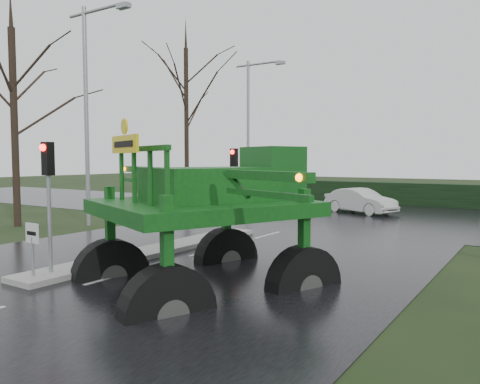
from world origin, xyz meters
The scene contains 14 objects.
ground centered at (0.00, 0.00, 0.00)m, with size 140.00×140.00×0.00m, color black.
road_main centered at (0.00, 10.00, 0.00)m, with size 14.00×80.00×0.02m, color black.
road_cross centered at (0.00, 16.00, 0.01)m, with size 80.00×12.00×0.02m, color black.
median_island centered at (-1.30, 3.00, 0.09)m, with size 1.20×10.00×0.16m, color gray.
hedge_row centered at (0.00, 24.00, 0.75)m, with size 44.00×0.90×1.50m, color black.
keep_left_sign centered at (-1.30, -1.50, 1.06)m, with size 0.50×0.07×1.35m.
traffic_signal_near centered at (-1.30, -1.01, 2.59)m, with size 0.26×0.33×3.52m.
traffic_signal_mid centered at (-1.30, 7.49, 2.59)m, with size 0.26×0.33×3.52m.
street_light_left_near centered at (-8.19, 6.00, 5.99)m, with size 3.85×0.30×10.00m.
street_light_left_far centered at (-8.19, 20.00, 5.99)m, with size 3.85×0.30×10.00m.
tree_left_near centered at (-11.00, 4.00, 5.85)m, with size 6.30×6.30×10.85m.
tree_left_far centered at (-12.50, 18.00, 7.15)m, with size 7.70×7.70×13.26m.
crop_sprayer centered at (-0.08, 0.21, 2.36)m, with size 8.26×6.74×4.99m.
white_sedan centered at (0.56, 17.63, 0.00)m, with size 1.49×4.28×1.41m, color silver.
Camera 1 is at (9.33, -8.30, 3.08)m, focal length 35.00 mm.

